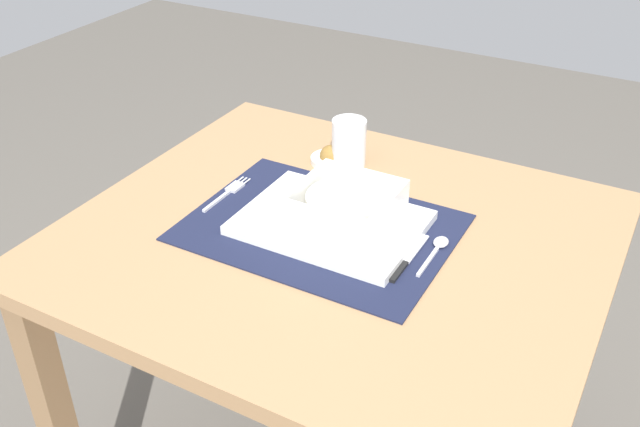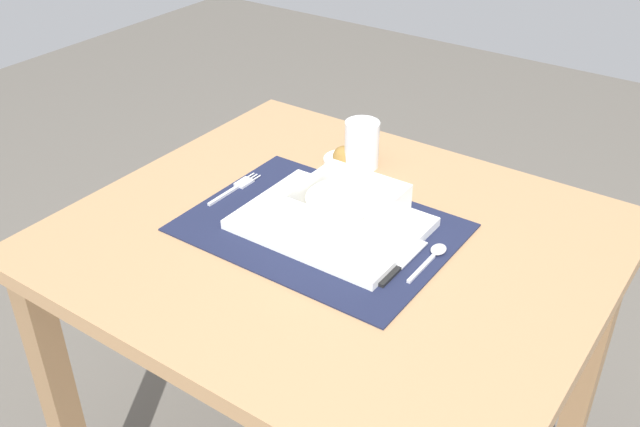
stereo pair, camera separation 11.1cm
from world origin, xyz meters
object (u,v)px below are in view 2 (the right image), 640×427
(dining_table, at_px, (334,285))
(butter_knife, at_px, (400,266))
(porridge_bowl, at_px, (345,208))
(fork, at_px, (238,186))
(spoon, at_px, (435,253))
(drinking_glass, at_px, (362,147))
(condiment_saucer, at_px, (344,159))

(dining_table, xyz_separation_m, butter_knife, (0.14, -0.02, 0.12))
(porridge_bowl, xyz_separation_m, fork, (-0.24, -0.00, -0.04))
(butter_knife, bearing_deg, dining_table, 167.25)
(spoon, height_order, drinking_glass, drinking_glass)
(porridge_bowl, height_order, condiment_saucer, porridge_bowl)
(dining_table, height_order, fork, fork)
(dining_table, height_order, butter_knife, butter_knife)
(fork, bearing_deg, butter_knife, -9.62)
(porridge_bowl, distance_m, condiment_saucer, 0.24)
(porridge_bowl, bearing_deg, drinking_glass, 115.32)
(drinking_glass, bearing_deg, spoon, -36.75)
(butter_knife, xyz_separation_m, drinking_glass, (-0.23, 0.25, 0.04))
(dining_table, distance_m, drinking_glass, 0.29)
(dining_table, distance_m, fork, 0.26)
(porridge_bowl, distance_m, drinking_glass, 0.23)
(drinking_glass, bearing_deg, butter_knife, -47.70)
(dining_table, bearing_deg, spoon, 11.61)
(dining_table, bearing_deg, fork, 174.84)
(fork, distance_m, butter_knife, 0.37)
(spoon, xyz_separation_m, condiment_saucer, (-0.30, 0.18, 0.00))
(dining_table, bearing_deg, condiment_saucer, 119.99)
(porridge_bowl, relative_size, spoon, 1.40)
(condiment_saucer, bearing_deg, dining_table, -60.01)
(drinking_glass, relative_size, condiment_saucer, 1.17)
(dining_table, relative_size, butter_knife, 6.24)
(dining_table, distance_m, condiment_saucer, 0.28)
(porridge_bowl, height_order, drinking_glass, drinking_glass)
(spoon, xyz_separation_m, butter_knife, (-0.03, -0.06, -0.00))
(fork, relative_size, butter_knife, 0.96)
(porridge_bowl, height_order, spoon, porridge_bowl)
(porridge_bowl, relative_size, condiment_saucer, 2.04)
(drinking_glass, bearing_deg, dining_table, -68.14)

